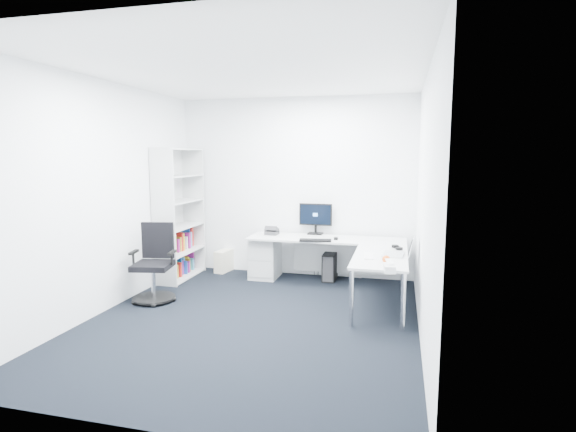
% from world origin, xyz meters
% --- Properties ---
extents(ground, '(4.20, 4.20, 0.00)m').
position_xyz_m(ground, '(0.00, 0.00, 0.00)').
color(ground, black).
extents(ceiling, '(4.20, 4.20, 0.00)m').
position_xyz_m(ceiling, '(0.00, 0.00, 2.70)').
color(ceiling, white).
extents(wall_back, '(3.60, 0.02, 2.70)m').
position_xyz_m(wall_back, '(0.00, 2.10, 1.35)').
color(wall_back, white).
rests_on(wall_back, ground).
extents(wall_front, '(3.60, 0.02, 2.70)m').
position_xyz_m(wall_front, '(0.00, -2.10, 1.35)').
color(wall_front, white).
rests_on(wall_front, ground).
extents(wall_left, '(0.02, 4.20, 2.70)m').
position_xyz_m(wall_left, '(-1.80, 0.00, 1.35)').
color(wall_left, white).
rests_on(wall_left, ground).
extents(wall_right, '(0.02, 4.20, 2.70)m').
position_xyz_m(wall_right, '(1.80, 0.00, 1.35)').
color(wall_right, white).
rests_on(wall_right, ground).
extents(l_desk, '(2.25, 1.26, 0.66)m').
position_xyz_m(l_desk, '(0.55, 1.40, 0.33)').
color(l_desk, silver).
rests_on(l_desk, ground).
extents(drawer_pedestal, '(0.40, 0.49, 0.61)m').
position_xyz_m(drawer_pedestal, '(-0.39, 1.77, 0.30)').
color(drawer_pedestal, silver).
rests_on(drawer_pedestal, ground).
extents(bookshelf, '(0.38, 0.97, 1.95)m').
position_xyz_m(bookshelf, '(-1.62, 1.45, 0.97)').
color(bookshelf, silver).
rests_on(bookshelf, ground).
extents(task_chair, '(0.64, 0.64, 0.98)m').
position_xyz_m(task_chair, '(-1.42, 0.34, 0.49)').
color(task_chair, black).
rests_on(task_chair, ground).
extents(black_pc_tower, '(0.18, 0.41, 0.40)m').
position_xyz_m(black_pc_tower, '(0.58, 1.89, 0.20)').
color(black_pc_tower, black).
rests_on(black_pc_tower, ground).
extents(beige_pc_tower, '(0.22, 0.38, 0.34)m').
position_xyz_m(beige_pc_tower, '(-1.13, 1.95, 0.17)').
color(beige_pc_tower, beige).
rests_on(beige_pc_tower, ground).
extents(power_strip, '(0.33, 0.11, 0.04)m').
position_xyz_m(power_strip, '(0.87, 2.12, 0.02)').
color(power_strip, silver).
rests_on(power_strip, ground).
extents(monitor, '(0.50, 0.17, 0.48)m').
position_xyz_m(monitor, '(0.34, 2.00, 0.89)').
color(monitor, black).
rests_on(monitor, l_desk).
extents(black_keyboard, '(0.46, 0.22, 0.02)m').
position_xyz_m(black_keyboard, '(0.44, 1.46, 0.67)').
color(black_keyboard, black).
rests_on(black_keyboard, l_desk).
extents(mouse, '(0.07, 0.10, 0.03)m').
position_xyz_m(mouse, '(0.70, 1.64, 0.67)').
color(mouse, black).
rests_on(mouse, l_desk).
extents(desk_phone, '(0.19, 0.19, 0.13)m').
position_xyz_m(desk_phone, '(-0.29, 1.81, 0.72)').
color(desk_phone, '#2E2E30').
rests_on(desk_phone, l_desk).
extents(laptop, '(0.38, 0.37, 0.25)m').
position_xyz_m(laptop, '(1.50, 0.81, 0.78)').
color(laptop, silver).
rests_on(laptop, l_desk).
extents(white_keyboard, '(0.14, 0.38, 0.01)m').
position_xyz_m(white_keyboard, '(1.22, 0.68, 0.66)').
color(white_keyboard, silver).
rests_on(white_keyboard, l_desk).
extents(headphones, '(0.20, 0.25, 0.06)m').
position_xyz_m(headphones, '(1.55, 1.20, 0.68)').
color(headphones, black).
rests_on(headphones, l_desk).
extents(orange_fruit, '(0.09, 0.09, 0.09)m').
position_xyz_m(orange_fruit, '(1.44, 0.37, 0.70)').
color(orange_fruit, '#DB5113').
rests_on(orange_fruit, l_desk).
extents(tissue_box, '(0.14, 0.22, 0.07)m').
position_xyz_m(tissue_box, '(1.48, 0.01, 0.69)').
color(tissue_box, silver).
rests_on(tissue_box, l_desk).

